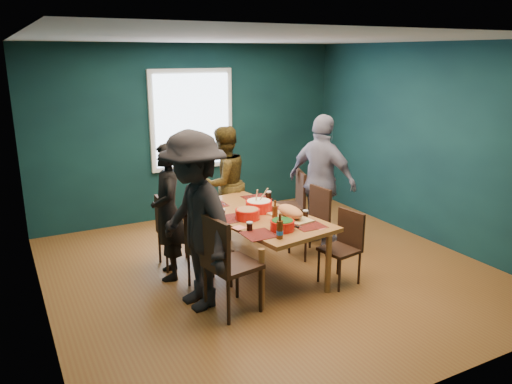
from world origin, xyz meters
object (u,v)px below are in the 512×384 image
at_px(chair_left_far, 169,227).
at_px(chair_right_far, 293,200).
at_px(cutting_board, 290,213).
at_px(person_right, 322,181).
at_px(bowl_herbs, 282,225).
at_px(person_far_left, 168,212).
at_px(chair_left_near, 224,258).
at_px(bowl_dumpling, 259,205).
at_px(chair_right_mid, 314,216).
at_px(chair_left_mid, 203,246).
at_px(chair_right_near, 345,242).
at_px(person_near_left, 195,222).
at_px(person_back, 223,183).
at_px(bowl_salad, 248,214).
at_px(dining_table, 257,220).

bearing_deg(chair_left_far, chair_right_far, 6.61).
bearing_deg(cutting_board, person_right, 27.99).
bearing_deg(bowl_herbs, person_far_left, 135.16).
bearing_deg(chair_left_near, cutting_board, 12.97).
relative_size(bowl_dumpling, bowl_herbs, 1.22).
xyz_separation_m(chair_left_far, bowl_dumpling, (0.96, -0.51, 0.27)).
relative_size(chair_right_mid, cutting_board, 1.30).
relative_size(chair_left_mid, chair_right_near, 1.04).
relative_size(chair_left_mid, person_near_left, 0.47).
distance_m(person_right, person_near_left, 2.31).
distance_m(person_back, person_near_left, 2.01).
bearing_deg(chair_left_mid, cutting_board, -21.95).
bearing_deg(chair_left_mid, chair_left_near, -105.49).
relative_size(person_near_left, bowl_salad, 6.49).
distance_m(chair_left_far, person_back, 1.22).
relative_size(chair_right_far, chair_right_mid, 1.09).
distance_m(chair_left_mid, chair_right_mid, 1.68).
bearing_deg(person_right, chair_left_near, 101.09).
distance_m(chair_right_mid, person_right, 0.53).
bearing_deg(person_right, bowl_herbs, 110.00).
bearing_deg(person_far_left, chair_left_mid, 38.22).
bearing_deg(person_near_left, chair_right_mid, 101.86).
distance_m(dining_table, chair_right_mid, 0.91).
xyz_separation_m(person_right, bowl_dumpling, (-1.11, -0.28, -0.11)).
height_order(person_right, bowl_salad, person_right).
xyz_separation_m(person_far_left, person_right, (2.16, 0.03, 0.10)).
xyz_separation_m(chair_right_near, bowl_dumpling, (-0.67, 0.82, 0.30)).
bearing_deg(chair_right_far, chair_left_near, -120.34).
height_order(person_right, cutting_board, person_right).
distance_m(chair_left_far, cutting_board, 1.50).
relative_size(chair_right_near, bowl_salad, 2.95).
relative_size(dining_table, cutting_board, 2.92).
bearing_deg(bowl_herbs, chair_left_mid, 148.78).
xyz_separation_m(chair_right_near, person_right, (0.45, 1.10, 0.41)).
height_order(chair_left_far, bowl_herbs, chair_left_far).
distance_m(person_right, bowl_herbs, 1.56).
xyz_separation_m(chair_left_near, cutting_board, (1.04, 0.46, 0.18)).
height_order(dining_table, chair_left_far, chair_left_far).
relative_size(chair_left_near, cutting_board, 1.51).
relative_size(person_back, person_near_left, 0.87).
relative_size(chair_left_far, person_back, 0.56).
xyz_separation_m(person_near_left, cutting_board, (1.23, 0.16, -0.14)).
distance_m(chair_left_near, chair_right_far, 2.31).
xyz_separation_m(chair_left_far, chair_right_near, (1.63, -1.33, -0.03)).
xyz_separation_m(chair_left_mid, bowl_herbs, (0.74, -0.45, 0.27)).
height_order(person_back, bowl_salad, person_back).
bearing_deg(chair_left_near, chair_right_near, -9.22).
bearing_deg(chair_right_mid, cutting_board, -149.84).
distance_m(chair_right_near, person_near_left, 1.78).
height_order(person_right, bowl_dumpling, person_right).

